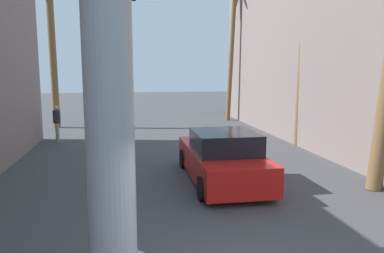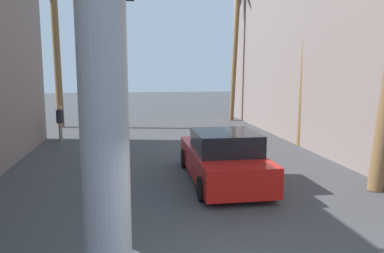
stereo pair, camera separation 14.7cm
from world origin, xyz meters
TOP-DOWN VIEW (x-y plane):
  - ground_plane at (0.00, 10.00)m, footprint 88.55×88.55m
  - street_lamp at (5.14, 5.11)m, footprint 2.31×0.28m
  - car_lead at (1.14, 6.49)m, footprint 2.06×4.81m
  - palm_tree_far_right at (5.25, 19.98)m, footprint 3.19×3.04m
  - palm_tree_far_left at (-5.75, 18.62)m, footprint 2.39×2.23m
  - palm_tree_mid_right at (5.92, 11.26)m, footprint 2.61×2.64m
  - pedestrian_far_left at (-4.88, 13.93)m, footprint 0.35×0.35m

SIDE VIEW (x-z plane):
  - ground_plane at x=0.00m, z-range 0.00..0.00m
  - car_lead at x=1.14m, z-range -0.08..1.48m
  - pedestrian_far_left at x=-4.88m, z-range 0.15..1.85m
  - street_lamp at x=5.14m, z-range 0.75..8.51m
  - palm_tree_far_left at x=-5.75m, z-range 0.67..9.24m
  - palm_tree_mid_right at x=5.92m, z-range 1.09..9.34m
  - palm_tree_far_right at x=5.25m, z-range 1.37..10.31m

